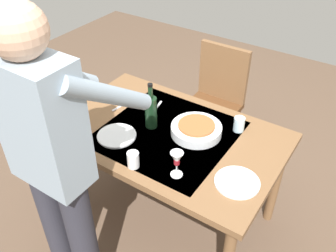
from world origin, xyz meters
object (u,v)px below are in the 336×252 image
chair_near (216,96)px  wine_bottle (151,111)px  water_cup_near_left (76,130)px  water_cup_near_right (133,160)px  wine_glass_left (177,160)px  serving_bowl_pasta (196,129)px  wine_glass_right (69,103)px  dining_table (168,143)px  dinner_plate_near (117,136)px  water_cup_far_left (239,124)px  person_server (55,160)px  dinner_plate_far (237,182)px

chair_near → wine_bottle: (0.04, 0.81, 0.31)m
water_cup_near_left → water_cup_near_right: 0.43m
wine_glass_left → serving_bowl_pasta: bearing=-76.1°
wine_bottle → wine_glass_right: 0.52m
wine_glass_left → chair_near: bearing=-73.7°
wine_bottle → water_cup_near_left: bearing=46.8°
wine_glass_left → water_cup_near_left: bearing=4.4°
water_cup_near_left → serving_bowl_pasta: (-0.57, -0.41, -0.01)m
serving_bowl_pasta → water_cup_near_left: bearing=35.5°
dining_table → dinner_plate_near: 0.32m
wine_bottle → dinner_plate_near: size_ratio=1.29×
wine_glass_right → wine_glass_left: bearing=175.2°
chair_near → wine_glass_left: bearing=106.3°
dining_table → water_cup_near_left: water_cup_near_left is taller
serving_bowl_pasta → water_cup_near_right: bearing=72.1°
wine_glass_left → water_cup_far_left: bearing=-101.5°
chair_near → water_cup_far_left: chair_near is taller
person_server → dinner_plate_near: bearing=-81.0°
wine_glass_left → water_cup_near_right: (0.23, 0.07, -0.06)m
chair_near → person_server: 1.57m
chair_near → water_cup_near_left: size_ratio=10.34×
person_server → water_cup_near_left: person_server is taller
dining_table → dinner_plate_far: bearing=163.6°
dining_table → water_cup_near_right: water_cup_near_right is taller
dining_table → water_cup_near_right: bearing=91.0°
dining_table → person_server: 0.78m
wine_glass_right → water_cup_near_right: bearing=167.0°
wine_bottle → water_cup_near_right: 0.37m
wine_bottle → wine_glass_left: size_ratio=1.96×
wine_glass_left → serving_bowl_pasta: 0.37m
wine_glass_left → water_cup_far_left: size_ratio=1.68×
wine_bottle → water_cup_near_right: size_ratio=3.27×
person_server → dinner_plate_far: bearing=-141.2°
dining_table → wine_bottle: (0.12, -0.00, 0.19)m
water_cup_far_left → dinner_plate_near: 0.73m
wine_glass_right → water_cup_near_right: wine_glass_right is taller
water_cup_near_left → serving_bowl_pasta: water_cup_near_left is taller
person_server → water_cup_near_right: person_server is taller
person_server → water_cup_far_left: (-0.49, -0.95, -0.19)m
wine_glass_left → wine_glass_right: 0.83m
water_cup_near_left → serving_bowl_pasta: size_ratio=0.29×
wine_glass_right → chair_near: bearing=-116.7°
person_server → serving_bowl_pasta: (-0.30, -0.78, -0.20)m
chair_near → serving_bowl_pasta: chair_near is taller
chair_near → dinner_plate_near: 1.04m
dining_table → wine_glass_left: wine_glass_left is taller
wine_glass_right → water_cup_far_left: size_ratio=1.68×
water_cup_near_right → person_server: bearing=65.7°
wine_bottle → water_cup_far_left: (-0.46, -0.25, -0.07)m
wine_glass_left → water_cup_far_left: wine_glass_left is taller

